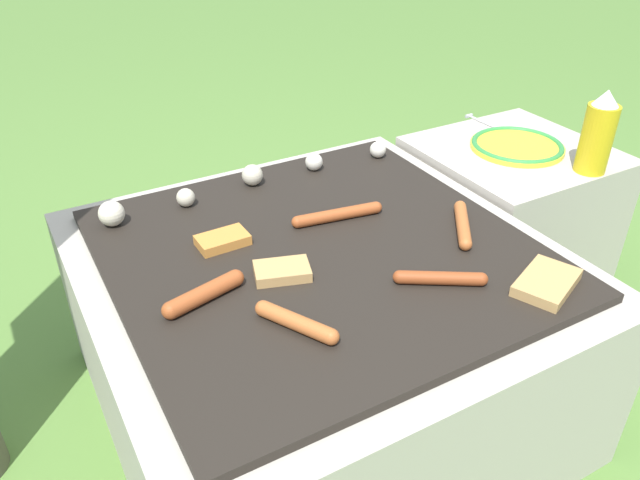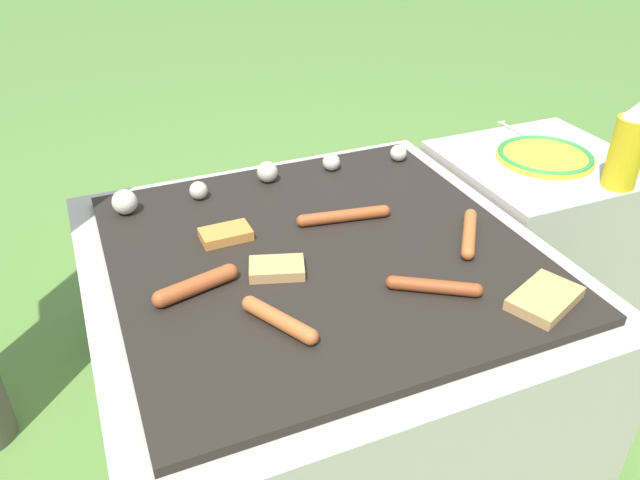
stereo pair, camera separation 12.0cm
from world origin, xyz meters
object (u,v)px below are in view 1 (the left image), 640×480
condiment_bottle (598,134)px  plate_colorful (517,146)px  sausage_front_center (463,224)px  fork_utensil (486,123)px

condiment_bottle → plate_colorful: bearing=107.7°
plate_colorful → condiment_bottle: (0.06, -0.18, 0.09)m
plate_colorful → condiment_bottle: condiment_bottle is taller
sausage_front_center → condiment_bottle: condiment_bottle is taller
condiment_bottle → fork_utensil: size_ratio=1.17×
sausage_front_center → plate_colorful: sausage_front_center is taller
sausage_front_center → fork_utensil: (0.44, 0.41, -0.01)m
sausage_front_center → plate_colorful: 0.46m
sausage_front_center → plate_colorful: (0.39, 0.24, -0.00)m
plate_colorful → condiment_bottle: size_ratio=1.18×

